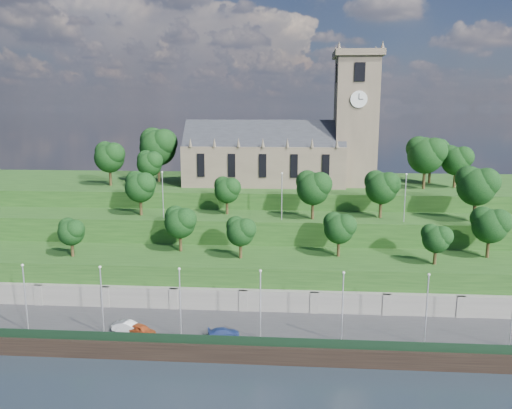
# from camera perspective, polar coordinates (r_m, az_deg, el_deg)

# --- Properties ---
(ground) EXTENTS (320.00, 320.00, 0.00)m
(ground) POSITION_cam_1_polar(r_m,az_deg,el_deg) (62.95, 2.25, -17.80)
(ground) COLOR #1A232B
(ground) RESTS_ON ground
(promenade) EXTENTS (160.00, 12.00, 2.00)m
(promenade) POSITION_cam_1_polar(r_m,az_deg,el_deg) (67.84, 2.44, -14.63)
(promenade) COLOR #2D2D30
(promenade) RESTS_ON ground
(quay_wall) EXTENTS (160.00, 0.50, 2.20)m
(quay_wall) POSITION_cam_1_polar(r_m,az_deg,el_deg) (62.38, 2.25, -16.93)
(quay_wall) COLOR black
(quay_wall) RESTS_ON ground
(fence) EXTENTS (160.00, 0.10, 1.20)m
(fence) POSITION_cam_1_polar(r_m,az_deg,el_deg) (62.28, 2.28, -15.43)
(fence) COLOR black
(fence) RESTS_ON promenade
(retaining_wall) EXTENTS (160.00, 2.10, 5.00)m
(retaining_wall) POSITION_cam_1_polar(r_m,az_deg,el_deg) (72.69, 2.60, -11.54)
(retaining_wall) COLOR slate
(retaining_wall) RESTS_ON ground
(embankment_lower) EXTENTS (160.00, 12.00, 8.00)m
(embankment_lower) POSITION_cam_1_polar(r_m,az_deg,el_deg) (77.78, 2.74, -8.82)
(embankment_lower) COLOR #1D4216
(embankment_lower) RESTS_ON ground
(embankment_upper) EXTENTS (160.00, 10.00, 12.00)m
(embankment_upper) POSITION_cam_1_polar(r_m,az_deg,el_deg) (87.64, 2.95, -5.17)
(embankment_upper) COLOR #1D4216
(embankment_upper) RESTS_ON ground
(hilltop) EXTENTS (160.00, 32.00, 15.00)m
(hilltop) POSITION_cam_1_polar(r_m,az_deg,el_deg) (107.65, 3.21, -1.32)
(hilltop) COLOR #1D4216
(hilltop) RESTS_ON ground
(church) EXTENTS (38.60, 12.35, 27.60)m
(church) POSITION_cam_1_polar(r_m,az_deg,el_deg) (101.50, 3.71, 6.51)
(church) COLOR brown
(church) RESTS_ON hilltop
(trees_lower) EXTENTS (68.17, 8.59, 7.76)m
(trees_lower) POSITION_cam_1_polar(r_m,az_deg,el_deg) (75.81, 6.12, -2.55)
(trees_lower) COLOR #322613
(trees_lower) RESTS_ON embankment_lower
(trees_upper) EXTENTS (62.19, 8.28, 9.12)m
(trees_upper) POSITION_cam_1_polar(r_m,az_deg,el_deg) (84.36, 8.69, 2.13)
(trees_upper) COLOR #322613
(trees_upper) RESTS_ON embankment_upper
(trees_hilltop) EXTENTS (74.57, 15.61, 11.38)m
(trees_hilltop) POSITION_cam_1_polar(r_m,az_deg,el_deg) (100.80, 3.18, 5.99)
(trees_hilltop) COLOR #322613
(trees_hilltop) RESTS_ON hilltop
(lamp_posts_promenade) EXTENTS (60.36, 0.36, 9.07)m
(lamp_posts_promenade) POSITION_cam_1_polar(r_m,az_deg,el_deg) (62.25, 0.50, -10.84)
(lamp_posts_promenade) COLOR #B2B2B7
(lamp_posts_promenade) RESTS_ON promenade
(lamp_posts_upper) EXTENTS (40.36, 0.36, 8.02)m
(lamp_posts_upper) POSITION_cam_1_polar(r_m,az_deg,el_deg) (82.36, 2.97, 1.37)
(lamp_posts_upper) COLOR #B2B2B7
(lamp_posts_upper) RESTS_ON embankment_upper
(car_left) EXTENTS (4.21, 3.01, 1.33)m
(car_left) POSITION_cam_1_polar(r_m,az_deg,el_deg) (66.78, -12.99, -13.77)
(car_left) COLOR #A3411B
(car_left) RESTS_ON promenade
(car_middle) EXTENTS (4.42, 2.19, 1.39)m
(car_middle) POSITION_cam_1_polar(r_m,az_deg,el_deg) (67.85, -14.32, -13.39)
(car_middle) COLOR silver
(car_middle) RESTS_ON promenade
(car_right) EXTENTS (4.21, 2.46, 1.15)m
(car_right) POSITION_cam_1_polar(r_m,az_deg,el_deg) (64.75, -3.72, -14.40)
(car_right) COLOR navy
(car_right) RESTS_ON promenade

